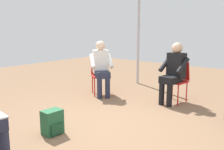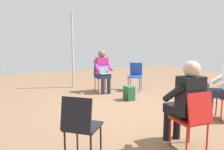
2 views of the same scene
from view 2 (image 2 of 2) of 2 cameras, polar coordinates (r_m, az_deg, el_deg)
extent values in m
plane|color=brown|center=(4.93, 4.16, -8.89)|extent=(14.00, 14.00, 0.00)
cube|color=black|center=(2.83, -7.53, -13.13)|extent=(0.57, 0.57, 0.03)
cylinder|color=black|center=(3.12, -9.07, -15.47)|extent=(0.02, 0.02, 0.42)
cylinder|color=black|center=(3.00, -2.97, -16.40)|extent=(0.02, 0.02, 0.42)
cylinder|color=black|center=(2.85, -12.19, -18.01)|extent=(0.02, 0.02, 0.42)
cube|color=black|center=(2.59, -9.37, -10.15)|extent=(0.33, 0.34, 0.40)
cube|color=#1E4799|center=(6.57, -2.63, -0.55)|extent=(0.44, 0.44, 0.03)
cylinder|color=red|center=(6.50, -0.73, -2.65)|extent=(0.02, 0.02, 0.42)
cylinder|color=red|center=(6.40, -3.59, -2.85)|extent=(0.02, 0.02, 0.42)
cylinder|color=red|center=(6.82, -1.71, -2.13)|extent=(0.02, 0.02, 0.42)
cylinder|color=red|center=(6.72, -4.45, -2.31)|extent=(0.02, 0.02, 0.42)
cube|color=#1E4799|center=(6.72, -3.15, 1.50)|extent=(0.14, 0.39, 0.40)
cylinder|color=red|center=(4.59, 26.68, -8.38)|extent=(0.02, 0.02, 0.42)
cylinder|color=red|center=(4.90, 25.59, -7.25)|extent=(0.02, 0.02, 0.42)
cube|color=red|center=(3.20, 19.47, -10.92)|extent=(0.44, 0.44, 0.03)
cylinder|color=red|center=(3.30, 14.98, -14.28)|extent=(0.02, 0.02, 0.42)
cylinder|color=red|center=(3.51, 19.56, -13.12)|extent=(0.02, 0.02, 0.42)
cylinder|color=red|center=(3.06, 18.92, -16.35)|extent=(0.02, 0.02, 0.42)
cylinder|color=red|center=(3.28, 23.60, -14.90)|extent=(0.02, 0.02, 0.42)
cube|color=red|center=(3.01, 22.07, -8.04)|extent=(0.13, 0.39, 0.40)
cube|color=#1E4799|center=(6.69, 6.00, -0.42)|extent=(0.57, 0.57, 0.03)
cylinder|color=#1E4799|center=(6.54, 7.17, -2.65)|extent=(0.02, 0.02, 0.42)
cylinder|color=#1E4799|center=(6.60, 4.26, -2.51)|extent=(0.02, 0.02, 0.42)
cylinder|color=#1E4799|center=(6.87, 7.62, -2.12)|extent=(0.02, 0.02, 0.42)
cylinder|color=#1E4799|center=(6.93, 4.84, -1.98)|extent=(0.02, 0.02, 0.42)
cube|color=#1E4799|center=(6.85, 6.31, 1.60)|extent=(0.33, 0.34, 0.40)
cylinder|color=#23283D|center=(6.30, -0.83, -2.87)|extent=(0.11, 0.11, 0.45)
cylinder|color=#23283D|center=(6.24, -2.38, -2.99)|extent=(0.11, 0.11, 0.45)
cube|color=#23283D|center=(6.38, -2.11, -0.14)|extent=(0.45, 0.35, 0.14)
cube|color=#B22D84|center=(6.52, -2.65, 2.36)|extent=(0.26, 0.36, 0.52)
sphere|color=brown|center=(6.49, -2.68, 5.51)|extent=(0.22, 0.22, 0.22)
cylinder|color=#B22D84|center=(6.49, -0.70, 2.56)|extent=(0.40, 0.14, 0.31)
cylinder|color=#B22D84|center=(6.36, -4.09, 2.42)|extent=(0.40, 0.14, 0.31)
cube|color=#9EA0A5|center=(6.26, -1.78, 0.42)|extent=(0.25, 0.32, 0.02)
cube|color=#B2D1F2|center=(6.35, -2.11, 1.52)|extent=(0.09, 0.30, 0.20)
cylinder|color=#23283D|center=(4.61, 24.17, -7.95)|extent=(0.11, 0.11, 0.45)
cylinder|color=#23283D|center=(4.78, 23.66, -7.35)|extent=(0.11, 0.11, 0.45)
cube|color=#23283D|center=(4.67, 26.13, -4.26)|extent=(0.50, 0.52, 0.14)
cylinder|color=silver|center=(4.83, 26.75, -0.44)|extent=(0.32, 0.37, 0.31)
cylinder|color=black|center=(3.48, 14.19, -12.77)|extent=(0.11, 0.11, 0.45)
cylinder|color=black|center=(3.59, 16.58, -12.24)|extent=(0.11, 0.11, 0.45)
cube|color=black|center=(3.32, 17.37, -8.78)|extent=(0.45, 0.34, 0.14)
cube|color=black|center=(3.11, 19.78, -5.08)|extent=(0.25, 0.36, 0.52)
sphere|color=#DBAD89|center=(3.05, 20.12, 1.49)|extent=(0.22, 0.22, 0.22)
cylinder|color=black|center=(3.05, 15.73, -4.64)|extent=(0.40, 0.13, 0.31)
cylinder|color=black|center=(3.31, 21.26, -3.90)|extent=(0.40, 0.13, 0.31)
cube|color=#235B38|center=(5.64, 4.49, -4.73)|extent=(0.29, 0.21, 0.36)
cube|color=#1C492C|center=(5.66, 4.48, -5.53)|extent=(0.21, 0.26, 0.16)
cylinder|color=#B2B2B7|center=(7.18, -10.26, 6.13)|extent=(0.07, 0.07, 2.37)
camera|label=1|loc=(6.75, -27.27, 8.12)|focal=40.00mm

